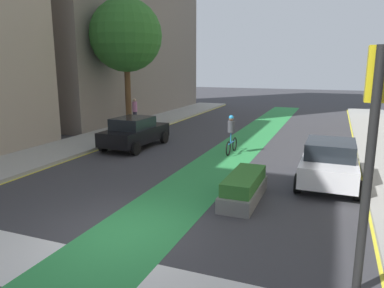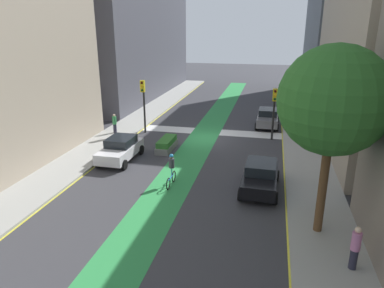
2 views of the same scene
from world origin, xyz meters
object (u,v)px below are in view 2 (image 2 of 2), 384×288
Objects in this scene: car_white_right_far at (120,149)px; street_tree_near at (334,101)px; cyclist_in_lane at (171,169)px; traffic_signal_near_left at (274,104)px; median_planter at (167,144)px; traffic_signal_near_right at (143,97)px; car_grey_left_near at (268,118)px; pedestrian_sidewalk_left_a at (355,248)px; pedestrian_sidewalk_right_a at (115,123)px; car_black_left_far at (260,176)px.

street_tree_near is (-12.03, 6.43, 5.07)m from car_white_right_far.
traffic_signal_near_left is at bearing -119.08° from cyclist_in_lane.
median_planter is at bearing 28.42° from traffic_signal_near_left.
traffic_signal_near_right is 6.90m from car_white_right_far.
traffic_signal_near_right is 1.06× the size of car_grey_left_near.
street_tree_near is (0.97, -2.43, 4.84)m from pedestrian_sidewalk_left_a.
car_grey_left_near is at bearing -81.57° from street_tree_near.
pedestrian_sidewalk_left_a is at bearing 111.86° from street_tree_near.
car_grey_left_near is 1.50× the size of median_planter.
median_planter is (7.50, 4.06, -2.49)m from traffic_signal_near_left.
pedestrian_sidewalk_right_a reaches higher than median_planter.
traffic_signal_near_right is 11.28m from car_grey_left_near.
car_white_right_far is 15.73m from pedestrian_sidewalk_left_a.
pedestrian_sidewalk_left_a is at bearing 137.97° from pedestrian_sidewalk_right_a.
median_planter is at bearing 152.57° from pedestrian_sidewalk_right_a.
car_white_right_far is 0.99× the size of car_black_left_far.
pedestrian_sidewalk_left_a is (-3.08, 15.65, -1.86)m from traffic_signal_near_left.
traffic_signal_near_left is at bearing -80.93° from street_tree_near.
traffic_signal_near_left is 0.97× the size of car_black_left_far.
street_tree_near is at bearing 136.40° from median_planter.
car_white_right_far is at bearing 117.96° from pedestrian_sidewalk_right_a.
traffic_signal_near_right is 2.58× the size of pedestrian_sidewalk_left_a.
car_white_right_far is 5.40m from cyclist_in_lane.
cyclist_in_lane reaches higher than car_black_left_far.
street_tree_near is (-12.68, 12.90, 2.76)m from traffic_signal_near_right.
car_white_right_far is 6.22m from pedestrian_sidewalk_right_a.
pedestrian_sidewalk_left_a is (-13.65, 15.33, -2.08)m from traffic_signal_near_right.
street_tree_near is 14.36m from median_planter.
traffic_signal_near_left is 13.04m from pedestrian_sidewalk_right_a.
car_black_left_far is 2.29× the size of cyclist_in_lane.
traffic_signal_near_right is 13.70m from car_black_left_far.
cyclist_in_lane is (5.02, 13.99, 0.17)m from car_grey_left_near.
car_white_right_far is at bearing 34.38° from traffic_signal_near_left.
traffic_signal_near_right is 1.08× the size of traffic_signal_near_left.
pedestrian_sidewalk_left_a is at bearing 146.00° from cyclist_in_lane.
pedestrian_sidewalk_right_a is 6.03m from median_planter.
pedestrian_sidewalk_right_a is at bearing 5.77° from traffic_signal_near_left.
traffic_signal_near_right reaches higher than cyclist_in_lane.
cyclist_in_lane is 1.16× the size of pedestrian_sidewalk_right_a.
pedestrian_sidewalk_left_a is at bearing 131.69° from traffic_signal_near_right.
cyclist_in_lane is at bearing 109.18° from median_planter.
pedestrian_sidewalk_right_a is (12.37, 5.42, 0.16)m from car_grey_left_near.
car_grey_left_near is at bearing -130.70° from median_planter.
cyclist_in_lane is 9.64m from street_tree_near.
car_black_left_far is 0.54× the size of street_tree_near.
car_grey_left_near is (0.46, -4.13, -2.09)m from traffic_signal_near_left.
traffic_signal_near_right is 0.56× the size of street_tree_near.
traffic_signal_near_left is at bearing -145.62° from car_white_right_far.
traffic_signal_near_right is at bearing -156.58° from pedestrian_sidewalk_right_a.
car_white_right_far is at bearing -15.35° from car_black_left_far.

